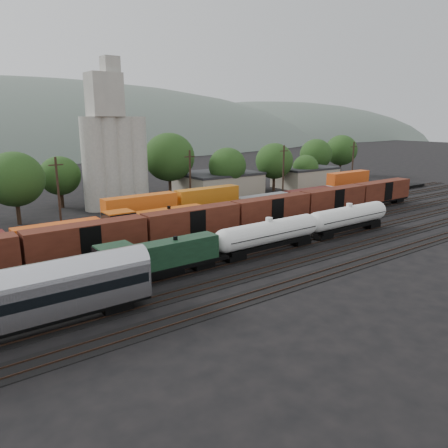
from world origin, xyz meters
TOP-DOWN VIEW (x-y plane):
  - ground at (0.00, 0.00)m, footprint 600.00×600.00m
  - tracks at (0.00, 0.00)m, footprint 180.00×33.20m
  - green_locomotive at (-10.20, -5.00)m, footprint 17.35×3.06m
  - tank_car_a at (7.16, -5.00)m, footprint 17.61×3.15m
  - tank_car_b at (23.93, -5.00)m, footprint 17.48×3.13m
  - orange_locomotive at (-2.70, 10.00)m, footprint 19.09×3.18m
  - boxcar_string at (-6.17, 5.00)m, footprint 122.80×2.90m
  - container_wall at (-14.04, 15.00)m, footprint 164.53×2.60m
  - grain_silo at (3.28, 36.00)m, footprint 13.40×5.00m
  - industrial_sheds at (6.63, 35.25)m, footprint 119.38×17.26m
  - tree_band at (3.34, 39.09)m, footprint 169.07×20.48m
  - utility_poles at (0.00, 22.00)m, footprint 122.20×0.36m
  - distant_hills at (23.92, 260.00)m, footprint 860.00×286.00m

SIDE VIEW (x-z plane):
  - distant_hills at x=23.92m, z-range -85.56..44.44m
  - ground at x=0.00m, z-range 0.00..0.00m
  - tracks at x=0.00m, z-range -0.05..0.15m
  - industrial_sheds at x=6.63m, z-range 0.01..5.11m
  - container_wall at x=-14.04m, z-range -0.30..5.50m
  - green_locomotive at x=-10.20m, z-range 0.32..4.91m
  - orange_locomotive at x=-2.70m, z-range 0.32..5.09m
  - tank_car_b at x=23.93m, z-range 0.43..5.01m
  - tank_car_a at x=7.16m, z-range 0.43..5.04m
  - boxcar_string at x=-6.17m, z-range 1.02..5.22m
  - utility_poles at x=0.00m, z-range 0.21..12.21m
  - tree_band at x=3.34m, z-range 0.32..14.87m
  - grain_silo at x=3.28m, z-range -3.24..25.76m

